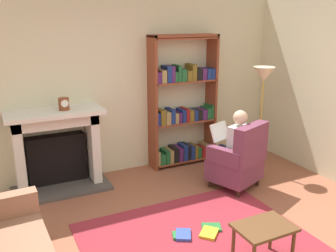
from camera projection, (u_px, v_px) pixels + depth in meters
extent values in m
cube|color=beige|center=(123.00, 86.00, 5.59)|extent=(5.60, 0.10, 2.70)
cube|color=beige|center=(317.00, 86.00, 5.59)|extent=(0.10, 5.20, 2.70)
cube|color=maroon|center=(196.00, 239.00, 4.04)|extent=(2.40, 1.80, 0.01)
cube|color=#4C4742|center=(62.00, 188.00, 5.19)|extent=(1.32, 0.64, 0.05)
cube|color=black|center=(57.00, 158.00, 5.27)|extent=(0.80, 0.20, 0.70)
cube|color=silver|center=(19.00, 157.00, 4.92)|extent=(0.12, 0.44, 1.09)
cube|color=silver|center=(93.00, 146.00, 5.34)|extent=(0.12, 0.44, 1.09)
cube|color=silver|center=(54.00, 120.00, 5.00)|extent=(1.12, 0.44, 0.16)
cube|color=silver|center=(55.00, 113.00, 4.91)|extent=(1.28, 0.56, 0.06)
cylinder|color=brown|center=(64.00, 104.00, 4.92)|extent=(0.14, 0.14, 0.17)
cylinder|color=white|center=(65.00, 103.00, 4.86)|extent=(0.10, 0.01, 0.10)
cube|color=brown|center=(153.00, 105.00, 5.66)|extent=(0.04, 0.32, 2.10)
cube|color=brown|center=(211.00, 98.00, 6.11)|extent=(0.04, 0.32, 2.10)
cube|color=brown|center=(184.00, 36.00, 5.60)|extent=(1.11, 0.32, 0.04)
cube|color=brown|center=(182.00, 159.00, 6.17)|extent=(1.07, 0.32, 0.02)
cube|color=#997F4C|center=(156.00, 157.00, 5.92)|extent=(0.04, 0.26, 0.22)
cube|color=#1E592D|center=(160.00, 158.00, 5.96)|extent=(0.09, 0.26, 0.17)
cube|color=#1E592D|center=(165.00, 156.00, 5.99)|extent=(0.07, 0.26, 0.21)
cube|color=#997F4C|center=(169.00, 155.00, 6.02)|extent=(0.06, 0.26, 0.21)
cube|color=black|center=(173.00, 154.00, 6.05)|extent=(0.08, 0.26, 0.24)
cube|color=#4C1E59|center=(178.00, 153.00, 6.09)|extent=(0.07, 0.26, 0.23)
cube|color=navy|center=(183.00, 151.00, 6.12)|extent=(0.08, 0.26, 0.26)
cube|color=black|center=(186.00, 151.00, 6.15)|extent=(0.04, 0.26, 0.25)
cube|color=navy|center=(190.00, 151.00, 6.18)|extent=(0.07, 0.26, 0.22)
cube|color=brown|center=(193.00, 150.00, 6.21)|extent=(0.05, 0.26, 0.22)
cube|color=#1E592D|center=(196.00, 151.00, 6.24)|extent=(0.06, 0.26, 0.18)
cube|color=maroon|center=(200.00, 151.00, 6.28)|extent=(0.07, 0.26, 0.17)
cube|color=#997F4C|center=(205.00, 149.00, 6.31)|extent=(0.08, 0.26, 0.21)
cube|color=brown|center=(183.00, 121.00, 5.98)|extent=(1.07, 0.32, 0.02)
cube|color=navy|center=(156.00, 118.00, 5.74)|extent=(0.04, 0.26, 0.20)
cube|color=brown|center=(160.00, 117.00, 5.77)|extent=(0.08, 0.26, 0.23)
cube|color=#997F4C|center=(165.00, 117.00, 5.81)|extent=(0.08, 0.26, 0.20)
cube|color=navy|center=(170.00, 116.00, 5.84)|extent=(0.07, 0.26, 0.23)
cube|color=#997F4C|center=(174.00, 117.00, 5.88)|extent=(0.06, 0.26, 0.16)
cube|color=#4C1E59|center=(177.00, 117.00, 5.90)|extent=(0.05, 0.26, 0.17)
cube|color=navy|center=(181.00, 115.00, 5.93)|extent=(0.06, 0.26, 0.20)
cube|color=maroon|center=(185.00, 114.00, 5.95)|extent=(0.06, 0.26, 0.21)
cube|color=brown|center=(188.00, 115.00, 5.99)|extent=(0.08, 0.26, 0.18)
cube|color=navy|center=(193.00, 114.00, 6.02)|extent=(0.06, 0.26, 0.17)
cube|color=black|center=(197.00, 114.00, 6.06)|extent=(0.07, 0.26, 0.17)
cube|color=#4C1E59|center=(201.00, 113.00, 6.09)|extent=(0.09, 0.26, 0.17)
cube|color=#1E592D|center=(206.00, 112.00, 6.13)|extent=(0.07, 0.26, 0.18)
cube|color=#1E592D|center=(210.00, 111.00, 6.16)|extent=(0.09, 0.26, 0.23)
cube|color=brown|center=(183.00, 81.00, 5.80)|extent=(1.07, 0.32, 0.02)
cube|color=#4C1E59|center=(156.00, 77.00, 5.56)|extent=(0.07, 0.26, 0.17)
cube|color=#997F4C|center=(161.00, 76.00, 5.59)|extent=(0.08, 0.26, 0.19)
cube|color=navy|center=(166.00, 74.00, 5.62)|extent=(0.07, 0.26, 0.25)
cube|color=#4C1E59|center=(170.00, 74.00, 5.65)|extent=(0.06, 0.26, 0.25)
cube|color=#1E592D|center=(173.00, 76.00, 5.69)|extent=(0.05, 0.26, 0.16)
cube|color=#1E592D|center=(177.00, 73.00, 5.70)|extent=(0.05, 0.26, 0.25)
cube|color=#1E592D|center=(181.00, 75.00, 5.74)|extent=(0.09, 0.26, 0.19)
cube|color=brown|center=(186.00, 75.00, 5.78)|extent=(0.08, 0.26, 0.16)
cube|color=brown|center=(191.00, 72.00, 5.80)|extent=(0.08, 0.26, 0.25)
cube|color=black|center=(196.00, 74.00, 5.85)|extent=(0.09, 0.26, 0.19)
cube|color=#4C1E59|center=(201.00, 73.00, 5.89)|extent=(0.08, 0.26, 0.18)
cube|color=navy|center=(206.00, 73.00, 5.93)|extent=(0.08, 0.26, 0.17)
cube|color=navy|center=(210.00, 73.00, 5.96)|extent=(0.07, 0.26, 0.17)
cube|color=brown|center=(184.00, 38.00, 5.61)|extent=(1.07, 0.32, 0.02)
cylinder|color=#331E14|center=(229.00, 172.00, 5.63)|extent=(0.05, 0.05, 0.12)
cylinder|color=#331E14|center=(210.00, 183.00, 5.27)|extent=(0.05, 0.05, 0.12)
cylinder|color=#331E14|center=(257.00, 182.00, 5.32)|extent=(0.05, 0.05, 0.12)
cylinder|color=#331E14|center=(238.00, 193.00, 4.96)|extent=(0.05, 0.05, 0.12)
cube|color=brown|center=(234.00, 169.00, 5.24)|extent=(0.81, 0.79, 0.30)
cube|color=brown|center=(251.00, 145.00, 4.96)|extent=(0.65, 0.38, 0.55)
cube|color=brown|center=(245.00, 147.00, 5.35)|extent=(0.31, 0.55, 0.22)
cube|color=brown|center=(224.00, 157.00, 4.97)|extent=(0.31, 0.55, 0.22)
cube|color=silver|center=(239.00, 143.00, 5.09)|extent=(0.37, 0.30, 0.50)
sphere|color=#D8AD8C|center=(240.00, 117.00, 4.99)|extent=(0.20, 0.20, 0.20)
cube|color=#191E3F|center=(229.00, 152.00, 5.34)|extent=(0.26, 0.42, 0.12)
cube|color=#191E3F|center=(223.00, 155.00, 5.22)|extent=(0.26, 0.42, 0.12)
cylinder|color=#191E3F|center=(218.00, 165.00, 5.53)|extent=(0.10, 0.10, 0.42)
cylinder|color=#191E3F|center=(212.00, 168.00, 5.42)|extent=(0.10, 0.10, 0.42)
cube|color=white|center=(219.00, 132.00, 5.28)|extent=(0.37, 0.23, 0.25)
cube|color=#9A6B50|center=(1.00, 207.00, 3.68)|extent=(0.71, 0.19, 0.24)
cube|color=brown|center=(264.00, 227.00, 3.51)|extent=(0.56, 0.39, 0.03)
cylinder|color=brown|center=(293.00, 249.00, 3.54)|extent=(0.04, 0.04, 0.40)
cylinder|color=brown|center=(233.00, 245.00, 3.60)|extent=(0.04, 0.04, 0.40)
cylinder|color=brown|center=(271.00, 233.00, 3.80)|extent=(0.04, 0.04, 0.40)
cube|color=gold|center=(209.00, 233.00, 4.11)|extent=(0.29, 0.29, 0.03)
cube|color=#267233|center=(181.00, 235.00, 4.06)|extent=(0.23, 0.20, 0.03)
cube|color=#267233|center=(211.00, 227.00, 4.22)|extent=(0.27, 0.24, 0.03)
cube|color=#334CA5|center=(183.00, 235.00, 4.07)|extent=(0.25, 0.27, 0.03)
cylinder|color=#B7933F|center=(257.00, 168.00, 5.90)|extent=(0.24, 0.24, 0.03)
cylinder|color=#B7933F|center=(260.00, 126.00, 5.70)|extent=(0.03, 0.03, 1.40)
cone|color=beige|center=(264.00, 74.00, 5.47)|extent=(0.32, 0.32, 0.22)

